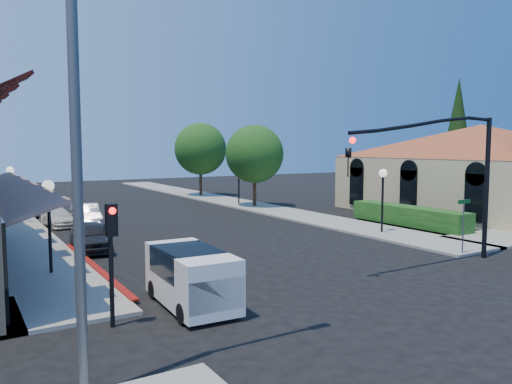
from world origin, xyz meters
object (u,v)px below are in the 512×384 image
conifer_far (458,129)px  cobra_streetlight (95,121)px  parked_car_d (46,206)px  street_tree_a (255,154)px  lamppost_right_near (383,184)px  street_tree_b (200,149)px  lamppost_left_near (49,203)px  secondary_signal (111,242)px  white_van (192,274)px  lamppost_right_far (239,172)px  parked_car_c (58,218)px  parked_car_b (86,216)px  parked_car_a (90,236)px  lamppost_left_far (11,180)px  signal_mast_arm (455,164)px  street_name_sign (464,218)px

conifer_far → cobra_streetlight: size_ratio=1.18×
parked_car_d → street_tree_a: bearing=-10.9°
parked_car_d → cobra_streetlight: bearing=-92.2°
cobra_streetlight → lamppost_right_near: size_ratio=2.61×
street_tree_a → street_tree_b: bearing=90.0°
street_tree_b → street_tree_a: bearing=-90.0°
street_tree_b → lamppost_left_near: 29.64m
secondary_signal → white_van: bearing=12.5°
street_tree_b → lamppost_right_far: bearing=-92.1°
white_van → parked_car_c: (-0.70, 18.04, -0.47)m
conifer_far → lamppost_right_near: 22.21m
parked_car_b → secondary_signal: bearing=-94.3°
secondary_signal → lamppost_right_near: 17.77m
parked_car_c → parked_car_a: bearing=-96.6°
cobra_streetlight → parked_car_b: size_ratio=2.26×
lamppost_left_far → cobra_streetlight: bearing=-91.5°
street_tree_b → parked_car_d: street_tree_b is taller
cobra_streetlight → lamppost_left_far: 24.14m
street_tree_b → parked_car_b: size_ratio=1.71×
parked_car_a → parked_car_d: (0.24, 14.19, -0.05)m
street_tree_a → secondary_signal: size_ratio=1.95×
parked_car_c → lamppost_right_near: bearing=-45.9°
parked_car_b → lamppost_right_near: bearing=-33.6°
lamppost_left_near → lamppost_left_far: size_ratio=1.00×
conifer_far → parked_car_d: size_ratio=2.44×
white_van → parked_car_b: white_van is taller
street_tree_b → white_van: street_tree_b is taller
white_van → parked_car_d: size_ratio=0.87×
parked_car_b → parked_car_d: (-1.16, 7.00, -0.05)m
lamppost_left_far → street_tree_a: bearing=0.0°
cobra_streetlight → lamppost_left_near: (0.65, 10.00, -2.53)m
signal_mast_arm → parked_car_d: bearing=115.7°
secondary_signal → street_name_sign: (15.50, 0.79, -0.62)m
white_van → lamppost_left_near: bearing=116.4°
lamppost_right_near → parked_car_b: lamppost_right_near is taller
lamppost_left_near → lamppost_right_near: size_ratio=1.00×
signal_mast_arm → parked_car_c: 22.37m
conifer_far → lamppost_right_near: bearing=-152.9°
white_van → street_name_sign: bearing=1.1°
conifer_far → parked_car_a: (-34.20, -6.19, -5.69)m
signal_mast_arm → secondary_signal: signal_mast_arm is taller
parked_car_b → parked_car_d: 7.10m
signal_mast_arm → street_name_sign: bearing=23.2°
lamppost_left_near → parked_car_d: size_ratio=0.79×
street_name_sign → lamppost_right_far: size_ratio=0.70×
white_van → parked_car_b: size_ratio=0.96×
street_name_sign → lamppost_left_far: bearing=128.9°
street_tree_b → cobra_streetlight: cobra_streetlight is taller
street_tree_a → white_van: size_ratio=1.64×
lamppost_left_far → conifer_far: bearing=-6.3°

